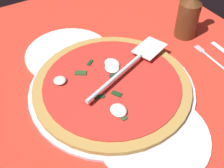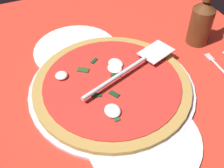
{
  "view_description": "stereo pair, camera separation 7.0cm",
  "coord_description": "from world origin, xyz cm",
  "px_view_note": "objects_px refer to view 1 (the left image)",
  "views": [
    {
      "loc": [
        44.84,
        -22.09,
        52.06
      ],
      "look_at": [
        2.34,
        3.63,
        2.22
      ],
      "focal_mm": 44.88,
      "sensor_mm": 36.0,
      "label": 1
    },
    {
      "loc": [
        48.04,
        -15.84,
        52.06
      ],
      "look_at": [
        2.34,
        3.63,
        2.22
      ],
      "focal_mm": 44.88,
      "sensor_mm": 36.0,
      "label": 2
    }
  ],
  "objects_px": {
    "pizza_server": "(132,63)",
    "beer_bottle": "(189,14)",
    "dinner_plate_left": "(68,54)",
    "pizza": "(112,85)",
    "dinner_plate_right": "(153,135)"
  },
  "relations": [
    {
      "from": "pizza",
      "to": "beer_bottle",
      "type": "xyz_separation_m",
      "value": [
        -0.08,
        0.32,
        0.06
      ]
    },
    {
      "from": "dinner_plate_left",
      "to": "beer_bottle",
      "type": "relative_size",
      "value": 1.17
    },
    {
      "from": "dinner_plate_left",
      "to": "dinner_plate_right",
      "type": "relative_size",
      "value": 0.98
    },
    {
      "from": "pizza",
      "to": "pizza_server",
      "type": "xyz_separation_m",
      "value": [
        -0.02,
        0.07,
        0.02
      ]
    },
    {
      "from": "dinner_plate_left",
      "to": "pizza",
      "type": "bearing_deg",
      "value": 11.47
    },
    {
      "from": "beer_bottle",
      "to": "dinner_plate_right",
      "type": "bearing_deg",
      "value": -51.19
    },
    {
      "from": "pizza",
      "to": "dinner_plate_left",
      "type": "bearing_deg",
      "value": -168.53
    },
    {
      "from": "pizza_server",
      "to": "beer_bottle",
      "type": "distance_m",
      "value": 0.26
    },
    {
      "from": "pizza_server",
      "to": "pizza",
      "type": "bearing_deg",
      "value": 175.64
    },
    {
      "from": "dinner_plate_left",
      "to": "pizza",
      "type": "relative_size",
      "value": 0.62
    },
    {
      "from": "dinner_plate_left",
      "to": "beer_bottle",
      "type": "bearing_deg",
      "value": 74.04
    },
    {
      "from": "dinner_plate_right",
      "to": "pizza",
      "type": "distance_m",
      "value": 0.17
    },
    {
      "from": "beer_bottle",
      "to": "pizza_server",
      "type": "bearing_deg",
      "value": -75.28
    },
    {
      "from": "pizza",
      "to": "beer_bottle",
      "type": "relative_size",
      "value": 1.89
    },
    {
      "from": "pizza_server",
      "to": "beer_bottle",
      "type": "relative_size",
      "value": 1.41
    }
  ]
}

